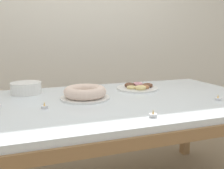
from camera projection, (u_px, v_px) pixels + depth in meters
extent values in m
cube|color=silver|center=(76.00, 23.00, 2.95)|extent=(8.00, 0.10, 2.60)
cube|color=silver|center=(125.00, 101.00, 1.63)|extent=(1.78, 1.05, 0.04)
cube|color=olive|center=(165.00, 136.00, 1.17)|extent=(1.81, 0.08, 0.06)
cube|color=olive|center=(102.00, 92.00, 2.10)|extent=(1.81, 0.08, 0.06)
cube|color=olive|center=(186.00, 120.00, 2.41)|extent=(0.07, 0.07, 0.68)
cylinder|color=white|center=(85.00, 98.00, 1.61)|extent=(0.32, 0.32, 0.01)
torus|color=beige|center=(85.00, 92.00, 1.61)|extent=(0.27, 0.27, 0.07)
cylinder|color=white|center=(137.00, 88.00, 1.91)|extent=(0.32, 0.32, 0.01)
torus|color=brown|center=(148.00, 85.00, 1.92)|extent=(0.08, 0.08, 0.03)
torus|color=pink|center=(138.00, 84.00, 1.99)|extent=(0.08, 0.08, 0.02)
torus|color=brown|center=(130.00, 84.00, 1.97)|extent=(0.08, 0.08, 0.02)
torus|color=brown|center=(129.00, 85.00, 1.92)|extent=(0.07, 0.07, 0.03)
torus|color=#EAD184|center=(131.00, 87.00, 1.86)|extent=(0.07, 0.07, 0.02)
torus|color=#EAD184|center=(141.00, 88.00, 1.83)|extent=(0.08, 0.08, 0.03)
torus|color=#B27042|center=(145.00, 87.00, 1.87)|extent=(0.07, 0.07, 0.02)
cylinder|color=white|center=(26.00, 93.00, 1.76)|extent=(0.21, 0.21, 0.01)
cylinder|color=white|center=(26.00, 91.00, 1.76)|extent=(0.21, 0.21, 0.01)
cylinder|color=white|center=(26.00, 90.00, 1.76)|extent=(0.21, 0.21, 0.01)
cylinder|color=white|center=(26.00, 89.00, 1.76)|extent=(0.21, 0.21, 0.01)
cylinder|color=white|center=(26.00, 87.00, 1.75)|extent=(0.21, 0.21, 0.01)
cylinder|color=white|center=(26.00, 86.00, 1.75)|extent=(0.21, 0.21, 0.01)
cylinder|color=white|center=(26.00, 84.00, 1.75)|extent=(0.21, 0.21, 0.01)
cylinder|color=white|center=(26.00, 83.00, 1.75)|extent=(0.21, 0.21, 0.01)
cylinder|color=silver|center=(153.00, 115.00, 1.24)|extent=(0.04, 0.04, 0.02)
cylinder|color=white|center=(153.00, 114.00, 1.24)|extent=(0.03, 0.03, 0.00)
cone|color=#F9B74C|center=(153.00, 112.00, 1.24)|extent=(0.01, 0.01, 0.02)
cylinder|color=silver|center=(44.00, 107.00, 1.39)|extent=(0.04, 0.04, 0.02)
cylinder|color=white|center=(44.00, 106.00, 1.39)|extent=(0.03, 0.03, 0.00)
cone|color=#F9B74C|center=(44.00, 104.00, 1.39)|extent=(0.01, 0.01, 0.02)
cylinder|color=silver|center=(95.00, 89.00, 1.88)|extent=(0.04, 0.04, 0.02)
cylinder|color=white|center=(95.00, 88.00, 1.88)|extent=(0.03, 0.03, 0.00)
cone|color=#F9B74C|center=(95.00, 86.00, 1.88)|extent=(0.01, 0.01, 0.02)
cylinder|color=silver|center=(218.00, 99.00, 1.57)|extent=(0.04, 0.04, 0.02)
cylinder|color=white|center=(218.00, 98.00, 1.57)|extent=(0.03, 0.03, 0.00)
cone|color=#F9B74C|center=(218.00, 96.00, 1.56)|extent=(0.01, 0.01, 0.02)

